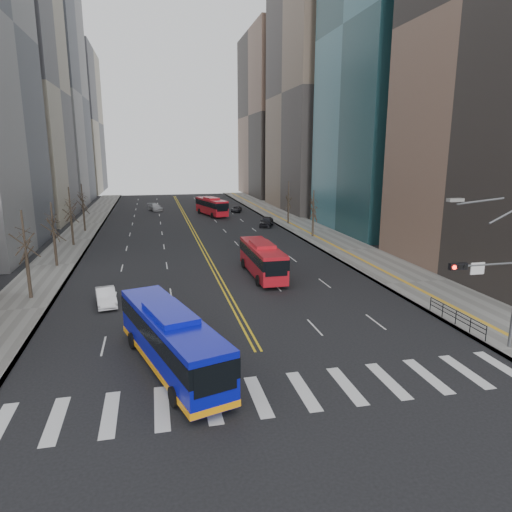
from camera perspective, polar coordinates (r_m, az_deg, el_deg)
ground at (r=24.04m, az=3.15°, el=-16.78°), size 220.00×220.00×0.00m
sidewalk_right at (r=70.10m, az=6.86°, el=3.19°), size 7.00×130.00×0.15m
sidewalk_left at (r=66.95m, az=-21.75°, el=1.89°), size 5.00×130.00×0.15m
crosswalk at (r=24.04m, az=3.15°, el=-16.77°), size 26.70×4.00×0.01m
centerline at (r=76.19m, az=-8.26°, el=3.88°), size 0.55×100.00×0.01m
office_towers at (r=89.54m, az=-9.47°, el=20.56°), size 83.00×134.00×58.00m
signal_mast at (r=30.33m, az=28.03°, el=-2.04°), size 5.37×0.37×9.39m
pedestrian_railing at (r=34.74m, az=23.72°, el=-6.78°), size 0.06×6.06×1.02m
street_trees at (r=55.05m, az=-14.14°, el=5.26°), size 35.20×47.20×7.60m
blue_bus at (r=26.08m, az=-10.57°, el=-10.06°), size 5.82×12.09×3.46m
red_bus_near at (r=44.25m, az=0.78°, el=-0.17°), size 2.67×10.34×3.30m
red_bus_far at (r=86.75m, az=-5.59°, el=6.32°), size 5.00×10.97×3.40m
car_white at (r=38.09m, az=-18.25°, el=-4.86°), size 2.07×4.26×1.35m
car_dark_mid at (r=73.74m, az=1.33°, el=4.33°), size 3.51×5.00×1.58m
car_silver at (r=95.51m, az=-12.50°, el=5.97°), size 3.47×5.28×1.42m
car_dark_far at (r=91.50m, az=-2.47°, el=5.87°), size 2.96×4.39×1.12m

